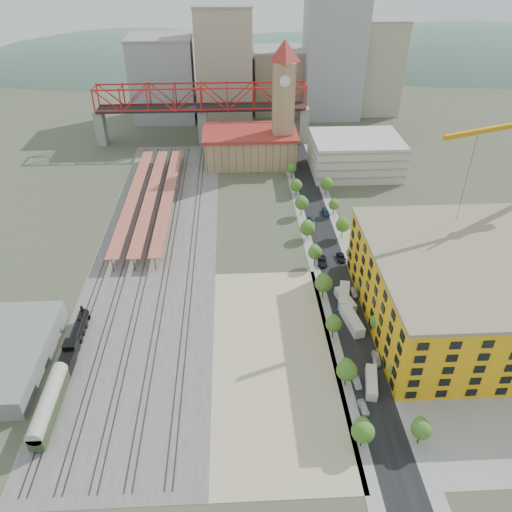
{
  "coord_description": "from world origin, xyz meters",
  "views": [
    {
      "loc": [
        -12.24,
        -112.61,
        82.56
      ],
      "look_at": [
        -6.79,
        -4.09,
        10.0
      ],
      "focal_mm": 35.0,
      "sensor_mm": 36.0,
      "label": 1
    }
  ],
  "objects_px": {
    "locomotive": "(75,340)",
    "site_trailer_b": "(352,321)",
    "car_0": "(364,408)",
    "clock_tower": "(284,93)",
    "coach": "(49,405)",
    "site_trailer_c": "(345,300)",
    "site_trailer_a": "(371,382)",
    "site_trailer_d": "(344,296)",
    "construction_building": "(462,289)"
  },
  "relations": [
    {
      "from": "site_trailer_d",
      "to": "car_0",
      "type": "bearing_deg",
      "value": -81.24
    },
    {
      "from": "coach",
      "to": "car_0",
      "type": "xyz_separation_m",
      "value": [
        63.0,
        -1.91,
        -2.35
      ]
    },
    {
      "from": "site_trailer_b",
      "to": "site_trailer_d",
      "type": "xyz_separation_m",
      "value": [
        0.0,
        10.1,
        -0.05
      ]
    },
    {
      "from": "site_trailer_d",
      "to": "car_0",
      "type": "distance_m",
      "value": 35.89
    },
    {
      "from": "construction_building",
      "to": "site_trailer_c",
      "type": "height_order",
      "value": "construction_building"
    },
    {
      "from": "locomotive",
      "to": "site_trailer_b",
      "type": "distance_m",
      "value": 66.13
    },
    {
      "from": "locomotive",
      "to": "site_trailer_d",
      "type": "xyz_separation_m",
      "value": [
        66.0,
        14.14,
        -0.71
      ]
    },
    {
      "from": "site_trailer_b",
      "to": "site_trailer_c",
      "type": "height_order",
      "value": "site_trailer_b"
    },
    {
      "from": "clock_tower",
      "to": "coach",
      "type": "distance_m",
      "value": 139.98
    },
    {
      "from": "site_trailer_a",
      "to": "site_trailer_b",
      "type": "xyz_separation_m",
      "value": [
        0.0,
        19.57,
        0.19
      ]
    },
    {
      "from": "site_trailer_b",
      "to": "site_trailer_c",
      "type": "bearing_deg",
      "value": 79.93
    },
    {
      "from": "locomotive",
      "to": "construction_building",
      "type": "bearing_deg",
      "value": 3.16
    },
    {
      "from": "coach",
      "to": "car_0",
      "type": "distance_m",
      "value": 63.07
    },
    {
      "from": "locomotive",
      "to": "site_trailer_d",
      "type": "bearing_deg",
      "value": 12.09
    },
    {
      "from": "site_trailer_a",
      "to": "site_trailer_d",
      "type": "relative_size",
      "value": 0.89
    },
    {
      "from": "car_0",
      "to": "site_trailer_d",
      "type": "bearing_deg",
      "value": 78.73
    },
    {
      "from": "construction_building",
      "to": "site_trailer_a",
      "type": "distance_m",
      "value": 34.18
    },
    {
      "from": "construction_building",
      "to": "site_trailer_b",
      "type": "xyz_separation_m",
      "value": [
        -26.0,
        -1.03,
        -8.04
      ]
    },
    {
      "from": "clock_tower",
      "to": "site_trailer_a",
      "type": "xyz_separation_m",
      "value": [
        8.0,
        -120.59,
        -27.52
      ]
    },
    {
      "from": "locomotive",
      "to": "site_trailer_a",
      "type": "xyz_separation_m",
      "value": [
        66.0,
        -15.52,
        -0.86
      ]
    },
    {
      "from": "locomotive",
      "to": "site_trailer_b",
      "type": "bearing_deg",
      "value": 3.5
    },
    {
      "from": "site_trailer_a",
      "to": "car_0",
      "type": "xyz_separation_m",
      "value": [
        -3.0,
        -6.1,
        -0.49
      ]
    },
    {
      "from": "clock_tower",
      "to": "site_trailer_b",
      "type": "height_order",
      "value": "clock_tower"
    },
    {
      "from": "locomotive",
      "to": "site_trailer_d",
      "type": "distance_m",
      "value": 67.5
    },
    {
      "from": "clock_tower",
      "to": "site_trailer_d",
      "type": "distance_m",
      "value": 95.3
    },
    {
      "from": "site_trailer_d",
      "to": "site_trailer_c",
      "type": "bearing_deg",
      "value": -76.45
    },
    {
      "from": "car_0",
      "to": "locomotive",
      "type": "bearing_deg",
      "value": 154.58
    },
    {
      "from": "locomotive",
      "to": "car_0",
      "type": "bearing_deg",
      "value": -18.94
    },
    {
      "from": "site_trailer_a",
      "to": "site_trailer_b",
      "type": "bearing_deg",
      "value": 102.13
    },
    {
      "from": "clock_tower",
      "to": "site_trailer_a",
      "type": "distance_m",
      "value": 123.95
    },
    {
      "from": "clock_tower",
      "to": "site_trailer_c",
      "type": "distance_m",
      "value": 96.86
    },
    {
      "from": "locomotive",
      "to": "site_trailer_d",
      "type": "height_order",
      "value": "locomotive"
    },
    {
      "from": "clock_tower",
      "to": "car_0",
      "type": "xyz_separation_m",
      "value": [
        5.0,
        -126.69,
        -28.01
      ]
    },
    {
      "from": "locomotive",
      "to": "site_trailer_c",
      "type": "height_order",
      "value": "locomotive"
    },
    {
      "from": "coach",
      "to": "construction_building",
      "type": "bearing_deg",
      "value": 15.08
    },
    {
      "from": "construction_building",
      "to": "site_trailer_d",
      "type": "bearing_deg",
      "value": 160.78
    },
    {
      "from": "coach",
      "to": "site_trailer_c",
      "type": "height_order",
      "value": "coach"
    },
    {
      "from": "construction_building",
      "to": "locomotive",
      "type": "height_order",
      "value": "construction_building"
    },
    {
      "from": "construction_building",
      "to": "site_trailer_a",
      "type": "xyz_separation_m",
      "value": [
        -26.0,
        -20.6,
        -8.23
      ]
    },
    {
      "from": "site_trailer_a",
      "to": "site_trailer_d",
      "type": "distance_m",
      "value": 29.66
    },
    {
      "from": "site_trailer_a",
      "to": "site_trailer_c",
      "type": "xyz_separation_m",
      "value": [
        0.0,
        28.06,
        0.02
      ]
    },
    {
      "from": "site_trailer_b",
      "to": "car_0",
      "type": "xyz_separation_m",
      "value": [
        -3.0,
        -25.67,
        -0.68
      ]
    },
    {
      "from": "site_trailer_b",
      "to": "car_0",
      "type": "bearing_deg",
      "value": -106.74
    },
    {
      "from": "site_trailer_b",
      "to": "site_trailer_c",
      "type": "distance_m",
      "value": 8.5
    },
    {
      "from": "locomotive",
      "to": "site_trailer_b",
      "type": "height_order",
      "value": "locomotive"
    },
    {
      "from": "construction_building",
      "to": "site_trailer_c",
      "type": "xyz_separation_m",
      "value": [
        -26.0,
        7.46,
        -8.22
      ]
    },
    {
      "from": "coach",
      "to": "site_trailer_c",
      "type": "bearing_deg",
      "value": 26.04
    },
    {
      "from": "clock_tower",
      "to": "car_0",
      "type": "distance_m",
      "value": 129.85
    },
    {
      "from": "locomotive",
      "to": "clock_tower",
      "type": "bearing_deg",
      "value": 61.1
    },
    {
      "from": "site_trailer_c",
      "to": "site_trailer_b",
      "type": "bearing_deg",
      "value": -104.64
    }
  ]
}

